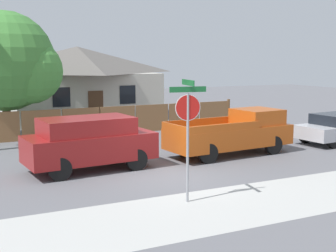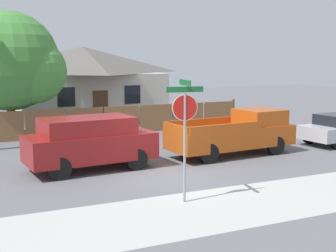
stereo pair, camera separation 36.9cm
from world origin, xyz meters
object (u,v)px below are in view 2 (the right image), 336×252
Objects in this scene: stop_sign at (185,119)px; red_suv at (90,141)px; house at (83,81)px; oak_tree at (14,63)px; orange_pickup at (236,133)px.

red_suv is at bearing 114.88° from stop_sign.
house is at bearing 71.36° from red_suv.
house is 14.88m from red_suv.
oak_tree is 8.67m from red_suv.
stop_sign is at bearing -139.52° from orange_pickup.
red_suv is at bearing -104.24° from house.
oak_tree is at bearing 111.22° from stop_sign.
stop_sign is at bearing -96.96° from house.
oak_tree is 11.37m from orange_pickup.
stop_sign is (-4.74, -4.72, 1.41)m from orange_pickup.
house is 1.56× the size of oak_tree.
house is 14.62m from orange_pickup.
oak_tree reaches higher than house.
orange_pickup is (6.06, 0.02, -0.13)m from red_suv.
stop_sign is (2.72, -12.85, -1.35)m from oak_tree.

